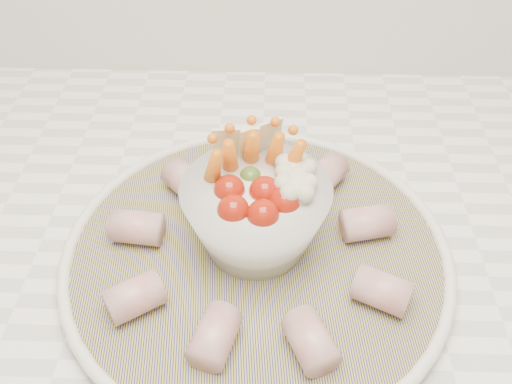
{
  "coord_description": "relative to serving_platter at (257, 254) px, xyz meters",
  "views": [
    {
      "loc": [
        -0.16,
        1.02,
        1.36
      ],
      "look_at": [
        -0.17,
        1.41,
        1.0
      ],
      "focal_mm": 40.0,
      "sensor_mm": 36.0,
      "label": 1
    }
  ],
  "objects": [
    {
      "name": "veggie_bowl",
      "position": [
        -0.0,
        0.01,
        0.05
      ],
      "size": [
        0.14,
        0.14,
        0.12
      ],
      "color": "silver",
      "rests_on": "serving_platter"
    },
    {
      "name": "cured_meat_rolls",
      "position": [
        0.0,
        -0.0,
        0.02
      ],
      "size": [
        0.29,
        0.29,
        0.03
      ],
      "color": "#AD4F52",
      "rests_on": "serving_platter"
    },
    {
      "name": "serving_platter",
      "position": [
        0.0,
        0.0,
        0.0
      ],
      "size": [
        0.42,
        0.42,
        0.02
      ],
      "color": "navy",
      "rests_on": "kitchen_counter"
    }
  ]
}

